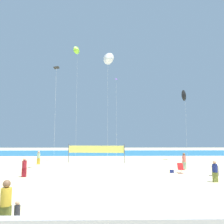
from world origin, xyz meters
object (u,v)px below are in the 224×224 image
toddler_figure (17,213)px  volleyball_net (96,150)px  beachgoer_sage_shirt (39,157)px  beachgoer_maroon_shirt (24,166)px  kite_violet_diamond (116,81)px  folding_beach_chair (181,168)px  beachgoer_coral_shirt (184,161)px  kite_black_diamond (56,69)px  kite_lime_delta (77,50)px  trash_barrel (215,171)px  mother_figure (6,202)px  kite_white_delta (108,58)px  beach_handbag (172,171)px  beachgoer_navy_shirt (215,171)px  kite_black_delta (185,95)px

toddler_figure → volleyball_net: volleyball_net is taller
beachgoer_sage_shirt → volleyball_net: bearing=147.9°
beachgoer_maroon_shirt → kite_violet_diamond: (8.12, 16.76, 11.28)m
folding_beach_chair → beachgoer_coral_shirt: bearing=86.3°
kite_black_diamond → kite_lime_delta: bearing=80.5°
folding_beach_chair → volleyball_net: volleyball_net is taller
trash_barrel → kite_lime_delta: bearing=138.7°
beachgoer_maroon_shirt → mother_figure: bearing=94.3°
folding_beach_chair → kite_lime_delta: bearing=158.3°
kite_violet_diamond → kite_black_diamond: bearing=-119.5°
trash_barrel → kite_white_delta: size_ratio=0.05×
beachgoer_maroon_shirt → kite_black_diamond: kite_black_diamond is taller
mother_figure → toddler_figure: size_ratio=1.79×
beachgoer_maroon_shirt → beach_handbag: beachgoer_maroon_shirt is taller
beach_handbag → kite_lime_delta: (-10.00, 9.93, 15.21)m
beachgoer_sage_shirt → kite_black_diamond: (2.84, -4.51, 9.56)m
toddler_figure → kite_lime_delta: kite_lime_delta is taller
mother_figure → kite_black_diamond: size_ratio=0.15×
volleyball_net → kite_lime_delta: size_ratio=0.45×
beachgoer_navy_shirt → beach_handbag: bearing=18.0°
beachgoer_navy_shirt → folding_beach_chair: bearing=9.5°
volleyball_net → kite_white_delta: 13.55m
volleyball_net → kite_violet_diamond: bearing=65.8°
kite_white_delta → kite_black_delta: size_ratio=1.54×
toddler_figure → kite_lime_delta: (-1.06, 22.60, 14.86)m
kite_lime_delta → kite_black_delta: bearing=6.7°
toddler_figure → folding_beach_chair: toddler_figure is taller
volleyball_net → toddler_figure: bearing=-94.7°
folding_beach_chair → trash_barrel: folding_beach_chair is taller
beachgoer_sage_shirt → beach_handbag: (14.06, -7.18, -0.71)m
toddler_figure → kite_black_delta: 29.71m
volleyball_net → kite_black_delta: (12.70, 3.31, 7.70)m
beachgoer_navy_shirt → volleyball_net: bearing=30.7°
trash_barrel → beach_handbag: trash_barrel is taller
beachgoer_navy_shirt → trash_barrel: size_ratio=1.83×
toddler_figure → beach_handbag: size_ratio=2.63×
beachgoer_navy_shirt → beachgoer_maroon_shirt: bearing=75.8°
trash_barrel → kite_lime_delta: kite_lime_delta is taller
mother_figure → beachgoer_maroon_shirt: 11.13m
folding_beach_chair → kite_white_delta: bearing=140.7°
mother_figure → beachgoer_maroon_shirt: bearing=101.6°
beachgoer_maroon_shirt → kite_black_delta: size_ratio=0.15×
volleyball_net → kite_violet_diamond: 12.57m
toddler_figure → beachgoer_coral_shirt: (10.84, 14.92, 0.40)m
toddler_figure → beach_handbag: bearing=67.0°
trash_barrel → kite_black_delta: kite_black_delta is taller
kite_white_delta → kite_lime_delta: bearing=-159.6°
mother_figure → beachgoer_navy_shirt: mother_figure is taller
toddler_figure → trash_barrel: size_ratio=1.09×
beachgoer_navy_shirt → beachgoer_coral_shirt: (0.04, 6.74, 0.07)m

